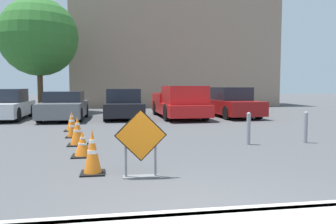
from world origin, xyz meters
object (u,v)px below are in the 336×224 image
Objects in this scene: parked_car_nearest at (6,105)px; bollard_second at (306,126)px; road_closed_sign at (141,142)px; traffic_cone_fifth at (72,121)px; traffic_cone_fourth at (72,126)px; parked_car_second at (64,106)px; parked_car_third at (123,105)px; traffic_cone_second at (83,144)px; pickup_truck at (180,104)px; bollard_nearest at (249,127)px; parked_car_fourth at (232,103)px; traffic_cone_third at (77,131)px; traffic_cone_nearest at (92,152)px.

bollard_second is at bearing 140.30° from parked_car_nearest.
traffic_cone_fifth is (-1.99, 6.46, -0.29)m from road_closed_sign.
traffic_cone_fourth is 7.02m from bollard_second.
parked_car_second is 11.03m from bollard_second.
road_closed_sign is at bearing 89.98° from parked_car_third.
road_closed_sign is at bearing -58.86° from traffic_cone_second.
parked_car_second reaches higher than traffic_cone_fifth.
parked_car_nearest is 1.08× the size of parked_car_third.
bollard_second is at bearing 103.53° from pickup_truck.
pickup_truck is (5.64, -0.18, 0.10)m from parked_car_second.
parked_car_second reaches higher than bollard_nearest.
parked_car_second is 0.96× the size of parked_car_fourth.
pickup_truck is at bearing 173.00° from parked_car_third.
traffic_cone_fourth is 5.41m from bollard_nearest.
road_closed_sign is 2.10× the size of traffic_cone_second.
parked_car_third is at bearing 90.19° from road_closed_sign.
road_closed_sign is 1.53× the size of traffic_cone_third.
bollard_nearest is 1.00× the size of bollard_second.
traffic_cone_second is 0.14× the size of parked_car_third.
pickup_truck is at bearing 93.05° from bollard_nearest.
traffic_cone_fifth is at bearing 144.90° from bollard_nearest.
parked_car_second is at bearing -3.81° from pickup_truck.
road_closed_sign is 1.36× the size of bollard_second.
traffic_cone_fifth is (-1.13, 6.06, -0.06)m from traffic_cone_nearest.
traffic_cone_nearest is at bearing 154.77° from road_closed_sign.
parked_car_nearest is 0.99× the size of parked_car_fourth.
parked_car_fourth is (5.59, 10.68, 0.06)m from road_closed_sign.
traffic_cone_fifth is at bearing 25.63° from parked_car_fourth.
traffic_cone_third is (-1.46, 3.47, -0.25)m from road_closed_sign.
traffic_cone_fourth reaches higher than traffic_cone_fifth.
parked_car_nearest is at bearing 136.73° from bollard_nearest.
parked_car_third is (1.75, 5.90, 0.32)m from traffic_cone_fourth.
traffic_cone_fourth is at bearing 48.56° from pickup_truck.
parked_car_fourth is at bearing 52.11° from traffic_cone_second.
parked_car_nearest is at bearing -9.70° from parked_car_second.
traffic_cone_third is 8.77m from parked_car_nearest.
road_closed_sign is 1.68× the size of traffic_cone_fourth.
traffic_cone_fourth is at bearing 110.08° from road_closed_sign.
traffic_cone_third is 7.47m from parked_car_third.
bollard_second is at bearing -5.85° from traffic_cone_third.
traffic_cone_nearest is 6.16m from traffic_cone_fifth.
bollard_second is at bearing 135.43° from parked_car_second.
bollard_second is at bearing 22.65° from traffic_cone_nearest.
traffic_cone_second is 0.65× the size of bollard_second.
traffic_cone_fifth is (-0.20, 1.56, -0.00)m from traffic_cone_fourth.
traffic_cone_second is (-1.19, 1.97, -0.36)m from road_closed_sign.
parked_car_second is at bearing 101.61° from traffic_cone_fifth.
pickup_truck is at bearing 58.70° from traffic_cone_third.
traffic_cone_fourth is 0.18× the size of parked_car_third.
parked_car_second is 8.44m from parked_car_fourth.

